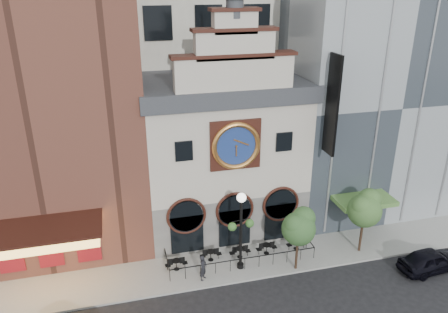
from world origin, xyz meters
name	(u,v)px	position (x,y,z in m)	size (l,w,h in m)	color
ground	(250,281)	(0.00, 0.00, 0.00)	(120.00, 120.00, 0.00)	black
sidewalk	(240,259)	(0.00, 2.50, 0.07)	(44.00, 5.00, 0.15)	gray
clock_building	(222,150)	(0.00, 7.82, 6.69)	(12.60, 8.78, 18.65)	#605E5B
theater_building	(37,79)	(-13.00, 9.96, 12.60)	(14.00, 15.60, 25.00)	brown
retail_building	(360,91)	(12.99, 9.99, 10.14)	(14.00, 14.40, 20.00)	gray
cafe_railing	(240,253)	(0.00, 2.50, 0.60)	(10.60, 2.60, 0.90)	black
bistro_0	(176,264)	(-4.68, 2.37, 0.61)	(1.58, 0.68, 0.90)	black
bistro_1	(211,255)	(-2.09, 2.84, 0.61)	(1.58, 0.68, 0.90)	black
bistro_2	(240,252)	(0.07, 2.65, 0.61)	(1.58, 0.68, 0.90)	black
bistro_3	(267,248)	(2.13, 2.61, 0.61)	(1.58, 0.68, 0.90)	black
bistro_4	(297,244)	(4.52, 2.60, 0.61)	(1.58, 0.68, 0.90)	black
car_right	(431,260)	(12.77, -1.97, 0.82)	(1.94, 4.81, 1.64)	black
pedestrian	(203,268)	(-3.07, 0.84, 1.09)	(0.68, 0.45, 1.87)	black
lamppost	(241,223)	(-0.25, 1.45, 3.81)	(1.89, 0.73, 5.92)	black
tree_left	(299,226)	(3.58, 0.43, 3.58)	(2.43, 2.34, 4.68)	#382619
tree_right	(365,208)	(9.08, 1.25, 3.79)	(2.57, 2.48, 4.96)	#382619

